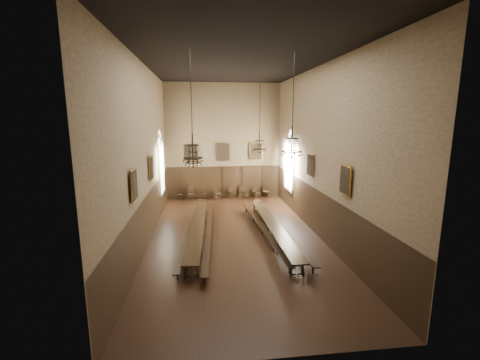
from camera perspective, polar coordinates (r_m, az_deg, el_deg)
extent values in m
cube|color=black|center=(17.57, -0.87, -10.13)|extent=(9.00, 18.00, 0.02)
cube|color=black|center=(16.63, -0.96, 20.31)|extent=(9.00, 18.00, 0.02)
cube|color=#927B5A|center=(25.44, -3.02, 6.84)|extent=(9.00, 0.02, 9.00)
cube|color=#927B5A|center=(7.71, 6.03, -2.58)|extent=(9.00, 0.02, 9.00)
cube|color=#927B5A|center=(16.65, -16.58, 4.27)|extent=(0.02, 18.00, 9.00)
cube|color=#927B5A|center=(17.54, 13.96, 4.71)|extent=(0.02, 18.00, 9.00)
cube|color=black|center=(17.41, -7.46, -7.76)|extent=(1.22, 10.12, 0.07)
cube|color=black|center=(17.47, 5.77, -7.65)|extent=(0.73, 10.10, 0.07)
cube|color=black|center=(17.25, -9.08, -9.22)|extent=(0.91, 9.33, 0.05)
cube|color=black|center=(17.42, -5.58, -8.74)|extent=(0.90, 10.70, 0.05)
cube|color=black|center=(17.77, 4.01, -8.43)|extent=(0.87, 9.88, 0.05)
cube|color=black|center=(18.08, 7.42, -8.09)|extent=(0.61, 10.32, 0.05)
cube|color=black|center=(25.54, -10.62, -2.58)|extent=(0.50, 0.50, 0.05)
cube|color=black|center=(25.65, -10.61, -1.98)|extent=(0.39, 0.16, 0.47)
cube|color=black|center=(25.46, -8.64, -2.44)|extent=(0.55, 0.55, 0.05)
cube|color=black|center=(25.58, -8.64, -1.76)|extent=(0.44, 0.16, 0.53)
cube|color=black|center=(25.47, -6.26, -2.51)|extent=(0.39, 0.39, 0.05)
cube|color=black|center=(25.58, -6.28, -1.92)|extent=(0.39, 0.04, 0.46)
cube|color=black|center=(25.52, -3.77, -2.46)|extent=(0.48, 0.48, 0.05)
cube|color=black|center=(25.63, -3.80, -1.89)|extent=(0.37, 0.15, 0.45)
cube|color=black|center=(25.69, -1.50, -2.34)|extent=(0.45, 0.45, 0.05)
cube|color=black|center=(25.80, -1.53, -1.76)|extent=(0.39, 0.11, 0.46)
cube|color=black|center=(25.77, 0.39, -2.17)|extent=(0.46, 0.46, 0.05)
cube|color=black|center=(25.89, 0.34, -1.52)|extent=(0.44, 0.06, 0.52)
cube|color=black|center=(25.90, 2.85, -2.22)|extent=(0.46, 0.46, 0.05)
cube|color=black|center=(26.02, 2.79, -1.63)|extent=(0.40, 0.10, 0.47)
cube|color=black|center=(26.09, 4.64, -2.04)|extent=(0.49, 0.49, 0.05)
cube|color=black|center=(26.21, 4.57, -1.39)|extent=(0.44, 0.09, 0.52)
cylinder|color=black|center=(18.39, -8.61, 12.93)|extent=(0.03, 0.03, 4.03)
torus|color=black|center=(18.54, -8.34, 3.11)|extent=(0.93, 0.93, 0.05)
torus|color=black|center=(18.47, -8.39, 4.96)|extent=(0.59, 0.59, 0.04)
cylinder|color=black|center=(18.48, -8.38, 4.62)|extent=(0.07, 0.07, 1.31)
cylinder|color=black|center=(18.77, 3.56, 13.81)|extent=(0.03, 0.03, 3.50)
torus|color=black|center=(18.82, 3.46, 5.49)|extent=(0.79, 0.79, 0.05)
torus|color=black|center=(18.78, 3.48, 7.05)|extent=(0.50, 0.50, 0.04)
cylinder|color=black|center=(18.79, 3.48, 6.76)|extent=(0.06, 0.06, 1.12)
cylinder|color=black|center=(13.46, -8.70, 15.26)|extent=(0.03, 0.03, 3.32)
torus|color=black|center=(13.51, -8.38, 3.87)|extent=(0.82, 0.82, 0.05)
torus|color=black|center=(13.46, -8.44, 6.12)|extent=(0.52, 0.52, 0.04)
cylinder|color=black|center=(13.47, -8.43, 5.71)|extent=(0.06, 0.06, 1.16)
cylinder|color=black|center=(14.19, 9.49, 15.58)|extent=(0.03, 0.03, 3.03)
torus|color=black|center=(14.21, 9.16, 5.00)|extent=(0.89, 0.89, 0.05)
torus|color=black|center=(14.16, 9.23, 7.32)|extent=(0.57, 0.57, 0.04)
cylinder|color=black|center=(14.17, 9.22, 6.90)|extent=(0.06, 0.06, 1.26)
cube|color=#A77828|center=(25.34, -8.88, 4.89)|extent=(1.10, 0.12, 1.40)
cube|color=black|center=(25.34, -8.88, 4.89)|extent=(0.98, 0.02, 1.28)
cube|color=#A77828|center=(25.38, -2.98, 5.01)|extent=(1.10, 0.12, 1.40)
cube|color=black|center=(25.38, -2.98, 5.01)|extent=(0.98, 0.02, 1.28)
cube|color=#A77828|center=(25.69, 2.83, 5.08)|extent=(1.10, 0.12, 1.40)
cube|color=black|center=(25.69, 2.83, 5.08)|extent=(0.98, 0.02, 1.28)
cube|color=#A77828|center=(17.71, -15.50, 2.08)|extent=(0.12, 1.00, 1.30)
cube|color=black|center=(17.71, -15.50, 2.08)|extent=(0.02, 0.88, 1.18)
cube|color=#A77828|center=(13.35, -18.32, -0.85)|extent=(0.12, 1.00, 1.30)
cube|color=black|center=(13.35, -18.32, -0.85)|extent=(0.02, 0.88, 1.18)
cube|color=#A77828|center=(18.53, 12.38, 2.60)|extent=(0.12, 1.00, 1.30)
cube|color=black|center=(18.53, 12.38, 2.60)|extent=(0.02, 0.88, 1.18)
cube|color=#A77828|center=(14.41, 18.21, -0.01)|extent=(0.12, 1.00, 1.30)
cube|color=black|center=(14.41, 18.21, -0.01)|extent=(0.02, 0.88, 1.18)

